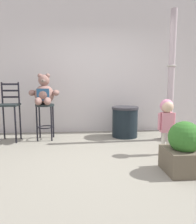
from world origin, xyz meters
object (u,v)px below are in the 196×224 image
(trash_bin, at_px, (125,122))
(child_walking, at_px, (167,115))
(planter_with_shrub, at_px, (184,149))
(bar_stool_with_teddy, at_px, (45,114))
(lamppost, at_px, (171,91))
(teddy_bear, at_px, (44,93))
(bar_chair_empty, at_px, (9,108))

(trash_bin, bearing_deg, child_walking, -70.78)
(trash_bin, relative_size, planter_with_shrub, 0.97)
(bar_stool_with_teddy, distance_m, trash_bin, 1.72)
(bar_stool_with_teddy, xyz_separation_m, lamppost, (2.56, -0.24, 0.49))
(teddy_bear, bearing_deg, bar_stool_with_teddy, 90.00)
(trash_bin, height_order, bar_chair_empty, bar_chair_empty)
(teddy_bear, height_order, bar_chair_empty, teddy_bear)
(teddy_bear, xyz_separation_m, trash_bin, (1.71, 0.12, -0.63))
(trash_bin, xyz_separation_m, planter_with_shrub, (0.38, -1.94, -0.02))
(lamppost, relative_size, bar_chair_empty, 2.18)
(child_walking, bearing_deg, teddy_bear, 28.99)
(child_walking, height_order, lamppost, lamppost)
(bar_chair_empty, bearing_deg, planter_with_shrub, -32.82)
(bar_chair_empty, bearing_deg, lamppost, -3.40)
(child_walking, bearing_deg, lamppost, -59.53)
(teddy_bear, bearing_deg, child_walking, -27.39)
(teddy_bear, xyz_separation_m, child_walking, (2.13, -1.10, -0.30))
(child_walking, xyz_separation_m, lamppost, (0.43, 0.89, 0.35))
(child_walking, xyz_separation_m, bar_chair_empty, (-2.83, 1.09, 0.01))
(lamppost, bearing_deg, child_walking, -115.91)
(lamppost, height_order, bar_chair_empty, lamppost)
(child_walking, bearing_deg, planter_with_shrub, 142.85)
(child_walking, xyz_separation_m, planter_with_shrub, (-0.04, -0.71, -0.35))
(bar_stool_with_teddy, height_order, bar_chair_empty, bar_chair_empty)
(child_walking, relative_size, planter_with_shrub, 1.34)
(teddy_bear, xyz_separation_m, lamppost, (2.56, -0.21, 0.05))
(bar_stool_with_teddy, distance_m, teddy_bear, 0.44)
(teddy_bear, bearing_deg, trash_bin, 3.98)
(trash_bin, distance_m, lamppost, 1.15)
(bar_chair_empty, bearing_deg, bar_stool_with_teddy, 4.12)
(trash_bin, bearing_deg, planter_with_shrub, -78.83)
(bar_chair_empty, relative_size, planter_with_shrub, 1.74)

